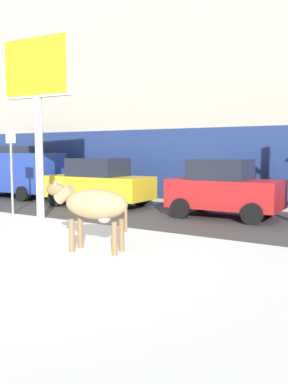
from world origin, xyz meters
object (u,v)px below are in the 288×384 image
at_px(car_yellow_sedan, 98,183).
at_px(car_red_hatchback, 224,189).
at_px(street_sign, 11,165).
at_px(cow_tan, 93,205).
at_px(billboard, 37,78).
at_px(car_blue_van, 15,170).
at_px(pedestrian_near_billboard, 141,180).

distance_m(car_yellow_sedan, car_red_hatchback, 5.08).
bearing_deg(street_sign, cow_tan, -23.92).
distance_m(cow_tan, billboard, 5.73).
bearing_deg(car_blue_van, billboard, -33.47).
xyz_separation_m(billboard, car_yellow_sedan, (-0.42, 3.36, -3.41)).
bearing_deg(pedestrian_near_billboard, car_yellow_sedan, -97.11).
xyz_separation_m(cow_tan, car_yellow_sedan, (-4.49, 5.65, -0.09)).
relative_size(billboard, car_blue_van, 1.19).
bearing_deg(cow_tan, billboard, 150.61).
relative_size(car_blue_van, street_sign, 1.66).
xyz_separation_m(car_red_hatchback, pedestrian_near_billboard, (-4.76, 2.46, -0.05)).
xyz_separation_m(car_yellow_sedan, car_red_hatchback, (5.08, 0.07, 0.02)).
height_order(billboard, car_yellow_sedan, billboard).
bearing_deg(car_red_hatchback, car_blue_van, 178.73).
height_order(pedestrian_near_billboard, street_sign, street_sign).
bearing_deg(car_yellow_sedan, cow_tan, -51.55).
distance_m(car_yellow_sedan, pedestrian_near_billboard, 2.55).
bearing_deg(cow_tan, pedestrian_near_billboard, 117.00).
relative_size(pedestrian_near_billboard, street_sign, 0.61).
bearing_deg(cow_tan, car_blue_van, 148.21).
distance_m(cow_tan, pedestrian_near_billboard, 9.18).
relative_size(car_blue_van, car_yellow_sedan, 1.09).
relative_size(car_red_hatchback, street_sign, 1.27).
height_order(cow_tan, pedestrian_near_billboard, pedestrian_near_billboard).
height_order(car_yellow_sedan, pedestrian_near_billboard, car_yellow_sedan).
relative_size(car_yellow_sedan, car_red_hatchback, 1.20).
relative_size(car_blue_van, pedestrian_near_billboard, 2.70).
bearing_deg(car_red_hatchback, pedestrian_near_billboard, 152.68).
bearing_deg(pedestrian_near_billboard, street_sign, -103.83).
bearing_deg(car_yellow_sedan, billboard, -82.91).
distance_m(car_yellow_sedan, street_sign, 3.44).
distance_m(cow_tan, car_red_hatchback, 5.75).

